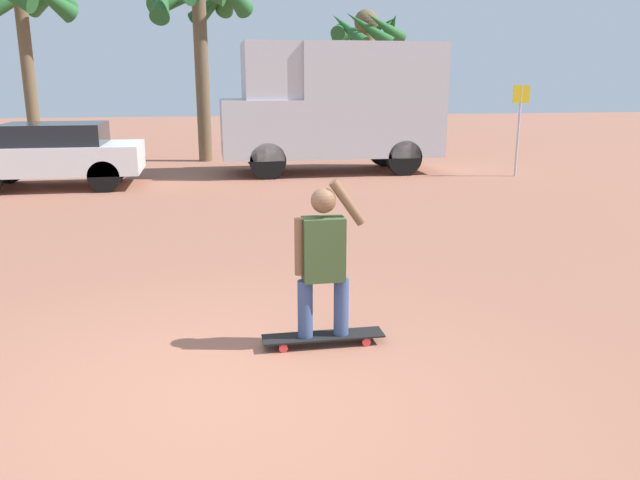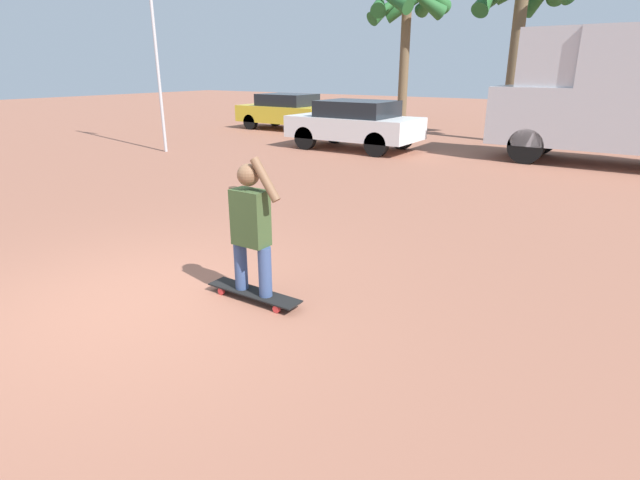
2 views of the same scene
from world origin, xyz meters
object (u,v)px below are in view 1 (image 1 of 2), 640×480
object	(u,v)px
parked_car_white	(53,153)
palm_tree_far_left	(20,3)
palm_tree_near_van	(366,41)
palm_tree_center_background	(198,3)
street_sign	(519,118)
person_skateboarder	(323,255)
skateboard	(323,337)
camper_van	(336,103)

from	to	relation	value
parked_car_white	palm_tree_far_left	bearing A→B (deg)	106.10
palm_tree_near_van	palm_tree_far_left	world-z (taller)	palm_tree_far_left
palm_tree_center_background	palm_tree_near_van	bearing A→B (deg)	35.37
palm_tree_center_background	street_sign	xyz separation A→B (m)	(7.90, -4.75, -3.12)
person_skateboarder	street_sign	world-z (taller)	street_sign
parked_car_white	person_skateboarder	bearing A→B (deg)	-65.64
person_skateboarder	palm_tree_far_left	bearing A→B (deg)	110.56
skateboard	palm_tree_far_left	world-z (taller)	palm_tree_far_left
person_skateboarder	camper_van	size ratio (longest dim) A/B	0.26
palm_tree_near_van	street_sign	size ratio (longest dim) A/B	2.18
palm_tree_far_left	street_sign	bearing A→B (deg)	-33.38
palm_tree_far_left	street_sign	world-z (taller)	palm_tree_far_left
skateboard	camper_van	size ratio (longest dim) A/B	0.20
skateboard	palm_tree_far_left	distance (m)	20.56
parked_car_white	palm_tree_center_background	distance (m)	6.79
skateboard	camper_van	bearing A→B (deg)	77.74
skateboard	palm_tree_near_van	bearing A→B (deg)	74.65
street_sign	palm_tree_center_background	bearing A→B (deg)	149.01
skateboard	palm_tree_far_left	xyz separation A→B (m)	(-7.01, 18.69, 4.90)
parked_car_white	palm_tree_near_van	size ratio (longest dim) A/B	0.79
palm_tree_near_van	camper_van	bearing A→B (deg)	-109.76
person_skateboarder	palm_tree_far_left	xyz separation A→B (m)	(-7.01, 18.69, 4.10)
parked_car_white	palm_tree_near_van	distance (m)	13.42
palm_tree_center_background	palm_tree_far_left	world-z (taller)	palm_tree_far_left
camper_van	palm_tree_center_background	world-z (taller)	palm_tree_center_background
parked_car_white	palm_tree_far_left	size ratio (longest dim) A/B	0.65
person_skateboarder	palm_tree_near_van	xyz separation A→B (m)	(5.14, 18.70, 2.99)
skateboard	parked_car_white	distance (m)	10.83
palm_tree_far_left	street_sign	distance (m)	16.96
person_skateboarder	parked_car_white	bearing A→B (deg)	114.36
camper_van	palm_tree_center_background	distance (m)	5.47
skateboard	street_sign	world-z (taller)	street_sign
skateboard	palm_tree_center_background	world-z (taller)	palm_tree_center_background
person_skateboarder	street_sign	distance (m)	11.78
parked_car_white	street_sign	world-z (taller)	street_sign
parked_car_white	palm_tree_far_left	xyz separation A→B (m)	(-2.56, 8.85, 4.19)
person_skateboarder	palm_tree_center_background	xyz separation A→B (m)	(-1.05, 14.31, 3.73)
palm_tree_center_background	street_sign	size ratio (longest dim) A/B	2.46
street_sign	palm_tree_near_van	bearing A→B (deg)	100.61
palm_tree_near_van	palm_tree_center_background	distance (m)	7.63
street_sign	camper_van	bearing A→B (deg)	160.35
skateboard	street_sign	size ratio (longest dim) A/B	0.50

